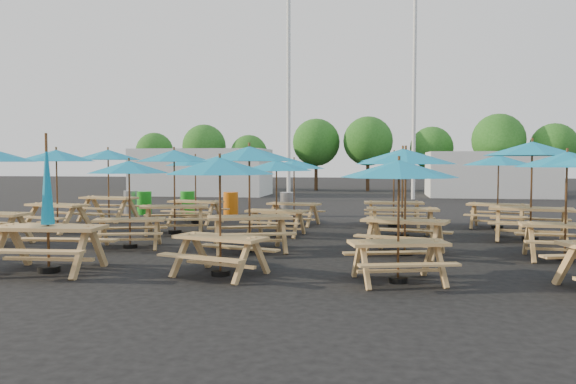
% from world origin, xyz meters
% --- Properties ---
extents(ground, '(120.00, 120.00, 0.00)m').
position_xyz_m(ground, '(0.00, 0.00, 0.00)').
color(ground, black).
rests_on(ground, ground).
extents(picnic_unit_2, '(2.75, 2.75, 2.36)m').
position_xyz_m(picnic_unit_2, '(-6.42, -0.21, 2.05)').
color(picnic_unit_2, tan).
rests_on(picnic_unit_2, ground).
extents(picnic_unit_3, '(2.67, 2.67, 2.43)m').
position_xyz_m(picnic_unit_3, '(-6.35, 2.74, 2.11)').
color(picnic_unit_3, tan).
rests_on(picnic_unit_3, ground).
extents(picnic_unit_4, '(2.07, 1.84, 2.50)m').
position_xyz_m(picnic_unit_4, '(-3.19, -5.76, 1.03)').
color(picnic_unit_4, tan).
rests_on(picnic_unit_4, ground).
extents(picnic_unit_5, '(2.38, 2.38, 2.04)m').
position_xyz_m(picnic_unit_5, '(-3.01, -2.81, 1.77)').
color(picnic_unit_5, tan).
rests_on(picnic_unit_5, ground).
extents(picnic_unit_6, '(2.75, 2.75, 2.35)m').
position_xyz_m(picnic_unit_6, '(-2.93, -0.14, 2.04)').
color(picnic_unit_6, tan).
rests_on(picnic_unit_6, ground).
extents(picnic_unit_7, '(2.40, 2.40, 2.20)m').
position_xyz_m(picnic_unit_7, '(-3.21, 2.51, 1.91)').
color(picnic_unit_7, tan).
rests_on(picnic_unit_7, ground).
extents(picnic_unit_8, '(2.47, 2.47, 2.08)m').
position_xyz_m(picnic_unit_8, '(-0.05, -5.56, 1.81)').
color(picnic_unit_8, tan).
rests_on(picnic_unit_8, ground).
extents(picnic_unit_9, '(2.82, 2.82, 2.36)m').
position_xyz_m(picnic_unit_9, '(-0.17, -2.82, 2.05)').
color(picnic_unit_9, tan).
rests_on(picnic_unit_9, ground).
extents(picnic_unit_10, '(2.17, 2.17, 2.06)m').
position_xyz_m(picnic_unit_10, '(-0.06, -0.08, 1.79)').
color(picnic_unit_10, tan).
rests_on(picnic_unit_10, ground).
extents(picnic_unit_11, '(2.35, 2.35, 2.09)m').
position_xyz_m(picnic_unit_11, '(0.03, 2.50, 1.82)').
color(picnic_unit_11, tan).
rests_on(picnic_unit_11, ground).
extents(picnic_unit_12, '(2.35, 2.35, 2.03)m').
position_xyz_m(picnic_unit_12, '(3.00, -5.63, 1.77)').
color(picnic_unit_12, tan).
rests_on(picnic_unit_12, ground).
extents(picnic_unit_13, '(2.67, 2.67, 2.28)m').
position_xyz_m(picnic_unit_13, '(3.23, -2.79, 1.98)').
color(picnic_unit_13, tan).
rests_on(picnic_unit_13, ground).
extents(picnic_unit_14, '(2.26, 2.26, 2.35)m').
position_xyz_m(picnic_unit_14, '(3.28, -0.04, 2.05)').
color(picnic_unit_14, tan).
rests_on(picnic_unit_14, ground).
extents(picnic_unit_15, '(2.23, 2.23, 2.30)m').
position_xyz_m(picnic_unit_15, '(3.13, 2.60, 2.00)').
color(picnic_unit_15, tan).
rests_on(picnic_unit_15, ground).
extents(picnic_unit_17, '(2.25, 2.25, 2.21)m').
position_xyz_m(picnic_unit_17, '(6.41, -2.91, 1.92)').
color(picnic_unit_17, tan).
rests_on(picnic_unit_17, ground).
extents(picnic_unit_18, '(2.83, 2.83, 2.52)m').
position_xyz_m(picnic_unit_18, '(6.46, -0.07, 2.19)').
color(picnic_unit_18, tan).
rests_on(picnic_unit_18, ground).
extents(picnic_unit_19, '(2.62, 2.62, 2.22)m').
position_xyz_m(picnic_unit_19, '(6.19, 2.55, 1.93)').
color(picnic_unit_19, tan).
rests_on(picnic_unit_19, ground).
extents(waste_bin_0, '(0.55, 0.55, 0.88)m').
position_xyz_m(waste_bin_0, '(-6.88, 5.60, 0.44)').
color(waste_bin_0, gray).
rests_on(waste_bin_0, ground).
extents(waste_bin_1, '(0.55, 0.55, 0.88)m').
position_xyz_m(waste_bin_1, '(-6.16, 5.21, 0.44)').
color(waste_bin_1, '#1B981C').
rests_on(waste_bin_1, ground).
extents(waste_bin_2, '(0.55, 0.55, 0.88)m').
position_xyz_m(waste_bin_2, '(-4.58, 5.62, 0.44)').
color(waste_bin_2, '#1B981C').
rests_on(waste_bin_2, ground).
extents(waste_bin_3, '(0.55, 0.55, 0.88)m').
position_xyz_m(waste_bin_3, '(-2.77, 5.27, 0.44)').
color(waste_bin_3, '#D8630C').
rests_on(waste_bin_3, ground).
extents(waste_bin_4, '(0.55, 0.55, 0.88)m').
position_xyz_m(waste_bin_4, '(-0.65, 5.42, 0.44)').
color(waste_bin_4, gray).
rests_on(waste_bin_4, ground).
extents(mast_0, '(0.20, 0.20, 12.00)m').
position_xyz_m(mast_0, '(-2.00, 14.00, 6.00)').
color(mast_0, silver).
rests_on(mast_0, ground).
extents(mast_1, '(0.20, 0.20, 12.00)m').
position_xyz_m(mast_1, '(4.50, 16.00, 6.00)').
color(mast_1, silver).
rests_on(mast_1, ground).
extents(event_tent_0, '(8.00, 4.00, 2.80)m').
position_xyz_m(event_tent_0, '(-8.00, 18.00, 1.40)').
color(event_tent_0, silver).
rests_on(event_tent_0, ground).
extents(event_tent_1, '(7.00, 4.00, 2.60)m').
position_xyz_m(event_tent_1, '(9.00, 19.00, 1.30)').
color(event_tent_1, silver).
rests_on(event_tent_1, ground).
extents(tree_0, '(2.80, 2.80, 4.24)m').
position_xyz_m(tree_0, '(-14.07, 25.25, 2.83)').
color(tree_0, '#382314').
rests_on(tree_0, ground).
extents(tree_1, '(3.11, 3.11, 4.72)m').
position_xyz_m(tree_1, '(-9.74, 23.90, 3.15)').
color(tree_1, '#382314').
rests_on(tree_1, ground).
extents(tree_2, '(2.59, 2.59, 3.93)m').
position_xyz_m(tree_2, '(-6.39, 23.65, 2.62)').
color(tree_2, '#382314').
rests_on(tree_2, ground).
extents(tree_3, '(3.36, 3.36, 5.09)m').
position_xyz_m(tree_3, '(-1.75, 24.72, 3.41)').
color(tree_3, '#382314').
rests_on(tree_3, ground).
extents(tree_4, '(3.41, 3.41, 5.17)m').
position_xyz_m(tree_4, '(1.90, 24.26, 3.46)').
color(tree_4, '#382314').
rests_on(tree_4, ground).
extents(tree_5, '(2.94, 2.94, 4.45)m').
position_xyz_m(tree_5, '(6.22, 24.67, 2.97)').
color(tree_5, '#382314').
rests_on(tree_5, ground).
extents(tree_6, '(3.38, 3.38, 5.13)m').
position_xyz_m(tree_6, '(10.23, 22.90, 3.43)').
color(tree_6, '#382314').
rests_on(tree_6, ground).
extents(tree_7, '(2.95, 2.95, 4.48)m').
position_xyz_m(tree_7, '(13.63, 22.92, 2.99)').
color(tree_7, '#382314').
rests_on(tree_7, ground).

